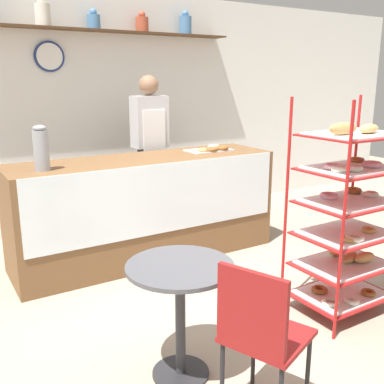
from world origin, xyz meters
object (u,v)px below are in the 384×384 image
(person_worker, at_px, (150,149))
(cafe_chair, at_px, (260,330))
(pastry_rack, at_px, (348,217))
(donut_tray_counter, at_px, (212,149))
(cafe_table, at_px, (180,294))
(coffee_carafe, at_px, (41,148))

(person_worker, relative_size, cafe_chair, 1.99)
(pastry_rack, bearing_deg, person_worker, 101.24)
(pastry_rack, distance_m, donut_tray_counter, 1.77)
(person_worker, height_order, cafe_table, person_worker)
(cafe_chair, bearing_deg, donut_tray_counter, -50.43)
(cafe_chair, height_order, coffee_carafe, coffee_carafe)
(cafe_table, height_order, cafe_chair, cafe_chair)
(cafe_table, height_order, coffee_carafe, coffee_carafe)
(donut_tray_counter, bearing_deg, cafe_table, -128.40)
(person_worker, bearing_deg, cafe_table, -112.60)
(coffee_carafe, bearing_deg, pastry_rack, -42.24)
(pastry_rack, height_order, person_worker, person_worker)
(person_worker, distance_m, donut_tray_counter, 0.72)
(person_worker, height_order, donut_tray_counter, person_worker)
(coffee_carafe, bearing_deg, cafe_chair, -78.21)
(cafe_table, relative_size, donut_tray_counter, 1.52)
(cafe_table, xyz_separation_m, coffee_carafe, (-0.33, 1.66, 0.65))
(cafe_chair, relative_size, coffee_carafe, 2.38)
(person_worker, xyz_separation_m, coffee_carafe, (-1.32, -0.70, 0.20))
(pastry_rack, height_order, coffee_carafe, pastry_rack)
(cafe_table, bearing_deg, coffee_carafe, 101.38)
(person_worker, distance_m, cafe_table, 2.60)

